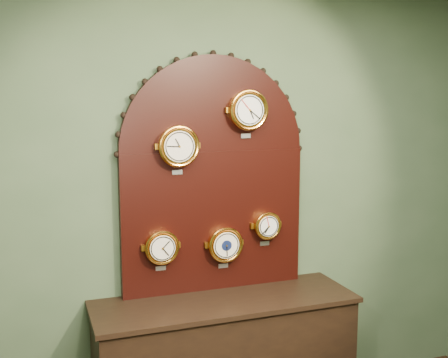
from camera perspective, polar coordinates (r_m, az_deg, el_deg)
name	(u,v)px	position (r m, az deg, el deg)	size (l,w,h in m)	color
wall_back	(211,201)	(3.55, -1.36, -2.32)	(4.00, 4.00, 0.00)	#41553A
display_board	(213,168)	(3.47, -1.12, 1.21)	(1.26, 0.06, 1.53)	black
roman_clock	(178,146)	(3.32, -4.80, 3.44)	(0.26, 0.08, 0.31)	orange
arabic_clock	(248,110)	(3.45, 2.51, 7.21)	(0.26, 0.08, 0.31)	orange
hygrometer	(162,247)	(3.40, -6.54, -7.08)	(0.22, 0.08, 0.27)	orange
barometer	(225,244)	(3.52, 0.10, -6.84)	(0.23, 0.08, 0.28)	orange
tide_clock	(267,225)	(3.60, 4.48, -4.86)	(0.18, 0.08, 0.24)	orange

